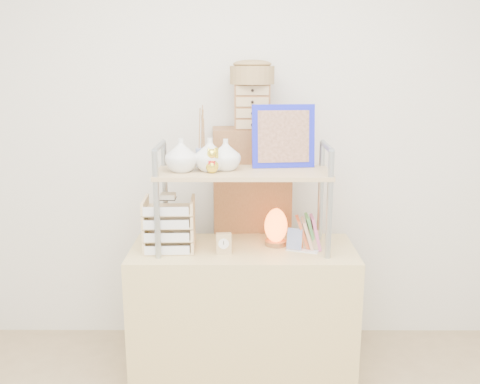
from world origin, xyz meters
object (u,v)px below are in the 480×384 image
at_px(cabinet, 251,239).
at_px(letter_tray, 169,227).
at_px(salt_lamp, 276,227).
at_px(desk, 243,312).

distance_m(cabinet, letter_tray, 0.62).
xyz_separation_m(letter_tray, salt_lamp, (0.57, 0.07, -0.02)).
bearing_deg(letter_tray, desk, 3.00).
xyz_separation_m(desk, cabinet, (0.05, 0.37, 0.30)).
relative_size(desk, salt_lamp, 5.83).
xyz_separation_m(desk, salt_lamp, (0.18, 0.05, 0.48)).
relative_size(cabinet, salt_lamp, 6.56).
bearing_deg(cabinet, salt_lamp, -72.54).
bearing_deg(letter_tray, cabinet, 41.44).
distance_m(desk, cabinet, 0.48).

